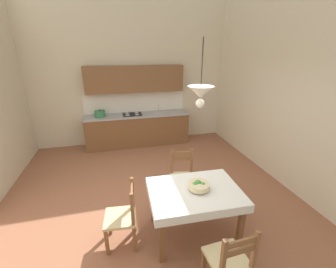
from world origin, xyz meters
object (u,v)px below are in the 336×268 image
dining_table (194,198)px  kitchen_cabinetry (137,115)px  fruit_bowl (199,185)px  pendant_lamp (201,93)px  dining_chair_tv_side (123,216)px  dining_chair_camera_side (229,261)px  dining_chair_kitchen_side (182,177)px

dining_table → kitchen_cabinetry: bearing=96.1°
dining_table → fruit_bowl: fruit_bowl is taller
kitchen_cabinetry → pendant_lamp: size_ratio=3.58×
dining_chair_tv_side → dining_table: bearing=-4.3°
dining_chair_camera_side → dining_chair_tv_side: bearing=137.9°
kitchen_cabinetry → dining_chair_tv_side: (-0.61, -3.53, -0.41)m
dining_chair_camera_side → fruit_bowl: (-0.02, 0.89, 0.37)m
kitchen_cabinetry → fruit_bowl: kitchen_cabinetry is taller
fruit_bowl → pendant_lamp: bearing=103.4°
dining_chair_kitchen_side → dining_chair_tv_side: bearing=-144.6°
pendant_lamp → dining_chair_camera_side: bearing=-88.1°
kitchen_cabinetry → dining_chair_tv_side: bearing=-99.8°
dining_chair_tv_side → dining_chair_kitchen_side: bearing=35.4°
fruit_bowl → pendant_lamp: 1.27m
kitchen_cabinetry → dining_chair_camera_side: bearing=-84.2°
fruit_bowl → dining_chair_camera_side: bearing=-88.9°
dining_chair_camera_side → dining_chair_kitchen_side: (0.02, 1.73, 0.00)m
dining_chair_camera_side → pendant_lamp: bearing=91.9°
kitchen_cabinetry → fruit_bowl: (0.44, -3.60, -0.04)m
dining_chair_camera_side → dining_chair_tv_side: (-1.07, 0.96, 0.00)m
kitchen_cabinetry → dining_chair_tv_side: size_ratio=3.10×
dining_chair_camera_side → pendant_lamp: pendant_lamp is taller
pendant_lamp → dining_chair_kitchen_side: bearing=86.4°
dining_table → dining_chair_tv_side: 1.01m
kitchen_cabinetry → dining_table: 3.63m
dining_table → dining_chair_kitchen_side: 0.87m
dining_chair_kitchen_side → dining_chair_tv_side: same height
kitchen_cabinetry → fruit_bowl: 3.62m
dining_table → dining_chair_tv_side: bearing=175.7°
dining_chair_camera_side → pendant_lamp: 1.90m
dining_table → dining_chair_camera_side: dining_chair_camera_side is taller
kitchen_cabinetry → pendant_lamp: pendant_lamp is taller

